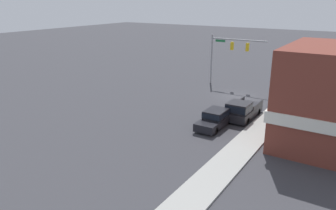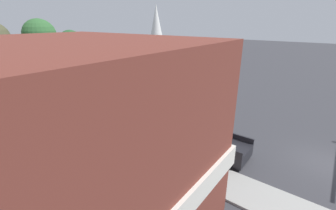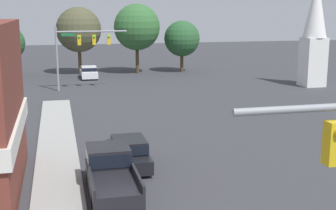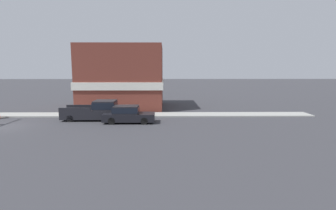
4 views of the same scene
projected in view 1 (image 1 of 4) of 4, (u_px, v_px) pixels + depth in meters
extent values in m
plane|color=#38383D|center=(238.00, 97.00, 40.11)|extent=(200.00, 200.00, 0.00)
cube|color=#9E9E99|center=(285.00, 104.00, 37.16)|extent=(2.40, 60.00, 0.14)
cylinder|color=gray|center=(211.00, 59.00, 45.57)|extent=(0.22, 0.22, 6.82)
cylinder|color=gray|center=(239.00, 40.00, 42.74)|extent=(7.54, 0.18, 0.18)
cube|color=gold|center=(232.00, 46.00, 43.45)|extent=(0.36, 0.36, 1.05)
sphere|color=yellow|center=(233.00, 43.00, 43.51)|extent=(0.22, 0.22, 0.22)
cube|color=gold|center=(247.00, 47.00, 42.36)|extent=(0.36, 0.36, 1.05)
sphere|color=yellow|center=(248.00, 45.00, 42.43)|extent=(0.22, 0.22, 0.22)
cube|color=#196B38|center=(220.00, 41.00, 44.15)|extent=(1.40, 0.04, 0.30)
cylinder|color=black|center=(216.00, 131.00, 28.81)|extent=(0.22, 0.66, 0.66)
cylinder|color=black|center=(199.00, 127.00, 29.67)|extent=(0.22, 0.66, 0.66)
cylinder|color=black|center=(229.00, 121.00, 31.20)|extent=(0.22, 0.66, 0.66)
cylinder|color=black|center=(213.00, 117.00, 32.06)|extent=(0.22, 0.66, 0.66)
cube|color=black|center=(214.00, 122.00, 30.37)|extent=(1.89, 4.81, 0.72)
cube|color=black|center=(216.00, 113.00, 30.38)|extent=(1.74, 2.31, 0.71)
cube|color=black|center=(216.00, 113.00, 30.38)|extent=(1.76, 2.40, 0.50)
cylinder|color=black|center=(247.00, 121.00, 31.12)|extent=(0.22, 0.66, 0.66)
cylinder|color=black|center=(228.00, 117.00, 32.11)|extent=(0.22, 0.66, 0.66)
cylinder|color=black|center=(258.00, 111.00, 33.82)|extent=(0.22, 0.66, 0.66)
cylinder|color=black|center=(241.00, 108.00, 34.80)|extent=(0.22, 0.66, 0.66)
cube|color=black|center=(244.00, 112.00, 32.88)|extent=(2.14, 5.43, 0.85)
cube|color=black|center=(239.00, 107.00, 31.42)|extent=(2.04, 2.06, 0.92)
cube|color=black|center=(239.00, 107.00, 31.42)|extent=(2.06, 2.15, 0.64)
cube|color=black|center=(258.00, 105.00, 33.12)|extent=(0.12, 3.07, 0.35)
cube|color=black|center=(239.00, 101.00, 34.16)|extent=(0.12, 3.07, 0.35)
cylinder|color=orange|center=(277.00, 91.00, 40.35)|extent=(0.60, 0.60, 1.14)
cylinder|color=white|center=(277.00, 91.00, 40.34)|extent=(0.61, 0.61, 0.21)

